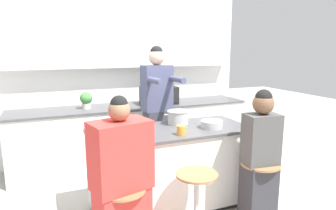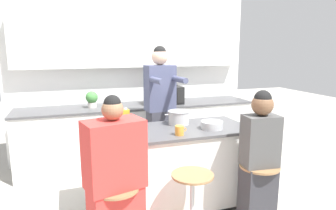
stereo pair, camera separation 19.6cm
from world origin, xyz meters
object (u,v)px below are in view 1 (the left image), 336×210
object	(u,v)px
person_cooking	(157,114)
potted_plant	(86,100)
cooking_pot	(178,117)
juice_carton	(125,119)
fruit_bowl	(212,124)
bar_stool_center	(196,202)
person_seated_near	(260,162)
kitchen_island	(171,168)
bar_stool_rightmost	(259,190)
coffee_cup_near	(181,130)
microwave	(159,95)
person_wrapped_blanket	(122,186)

from	to	relation	value
person_cooking	potted_plant	bearing A→B (deg)	134.36
cooking_pot	juice_carton	world-z (taller)	juice_carton
cooking_pot	fruit_bowl	bearing A→B (deg)	-47.64
bar_stool_center	person_cooking	size ratio (longest dim) A/B	0.36
person_seated_near	fruit_bowl	distance (m)	0.63
kitchen_island	person_seated_near	distance (m)	0.95
bar_stool_center	bar_stool_rightmost	xyz separation A→B (m)	(0.69, -0.02, 0.00)
bar_stool_center	cooking_pot	distance (m)	1.00
coffee_cup_near	microwave	size ratio (longest dim) A/B	0.23
kitchen_island	bar_stool_rightmost	xyz separation A→B (m)	(0.69, -0.63, -0.10)
microwave	bar_stool_rightmost	bearing A→B (deg)	-81.18
person_cooking	kitchen_island	bearing A→B (deg)	-104.03
person_seated_near	potted_plant	size ratio (longest dim) A/B	5.77
kitchen_island	fruit_bowl	bearing A→B (deg)	-16.06
bar_stool_center	person_cooking	world-z (taller)	person_cooking
person_seated_near	microwave	xyz separation A→B (m)	(-0.30, 1.98, 0.39)
person_wrapped_blanket	coffee_cup_near	world-z (taller)	person_wrapped_blanket
bar_stool_center	bar_stool_rightmost	bearing A→B (deg)	-2.05
person_cooking	bar_stool_rightmost	bearing A→B (deg)	-71.67
person_cooking	microwave	size ratio (longest dim) A/B	3.37
bar_stool_center	cooking_pot	size ratio (longest dim) A/B	1.89
fruit_bowl	juice_carton	bearing A→B (deg)	158.36
bar_stool_rightmost	person_cooking	xyz separation A→B (m)	(-0.58, 1.34, 0.54)
potted_plant	cooking_pot	bearing A→B (deg)	-55.44
microwave	cooking_pot	bearing A→B (deg)	-100.58
juice_carton	person_wrapped_blanket	bearing A→B (deg)	-107.22
bar_stool_rightmost	person_seated_near	xyz separation A→B (m)	(-0.01, 0.00, 0.29)
kitchen_island	bar_stool_center	distance (m)	0.61
person_cooking	juice_carton	distance (m)	0.75
person_cooking	microwave	bearing A→B (deg)	62.15
fruit_bowl	coffee_cup_near	size ratio (longest dim) A/B	1.95
bar_stool_rightmost	cooking_pot	world-z (taller)	cooking_pot
juice_carton	bar_stool_rightmost	bearing A→B (deg)	-36.93
person_cooking	cooking_pot	bearing A→B (deg)	-89.87
microwave	person_seated_near	bearing A→B (deg)	-81.37
person_cooking	person_wrapped_blanket	world-z (taller)	person_cooking
kitchen_island	bar_stool_rightmost	size ratio (longest dim) A/B	2.74
person_cooking	coffee_cup_near	bearing A→B (deg)	-100.96
juice_carton	potted_plant	size ratio (longest dim) A/B	0.92
cooking_pot	microwave	size ratio (longest dim) A/B	0.64
person_wrapped_blanket	coffee_cup_near	bearing A→B (deg)	15.19
person_wrapped_blanket	person_seated_near	bearing A→B (deg)	-13.55
person_wrapped_blanket	cooking_pot	world-z (taller)	person_wrapped_blanket
bar_stool_rightmost	juice_carton	distance (m)	1.55
cooking_pot	microwave	bearing A→B (deg)	79.42
kitchen_island	juice_carton	distance (m)	0.73
fruit_bowl	cooking_pot	bearing A→B (deg)	132.36
cooking_pot	coffee_cup_near	bearing A→B (deg)	-110.20
kitchen_island	fruit_bowl	distance (m)	0.66
person_seated_near	cooking_pot	bearing A→B (deg)	129.83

